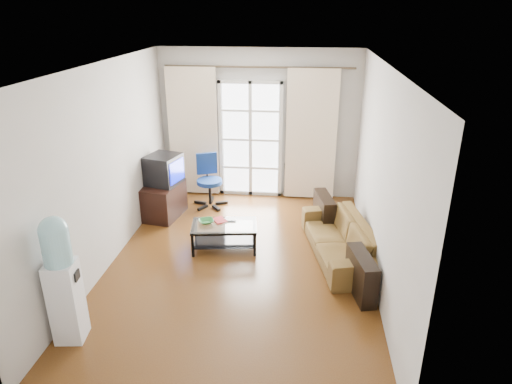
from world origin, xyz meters
TOP-DOWN VIEW (x-y plane):
  - floor at (0.00, 0.00)m, footprint 5.20×5.20m
  - ceiling at (0.00, 0.00)m, footprint 5.20×5.20m
  - wall_back at (0.00, 2.60)m, footprint 3.60×0.02m
  - wall_front at (0.00, -2.60)m, footprint 3.60×0.02m
  - wall_left at (-1.80, 0.00)m, footprint 0.02×5.20m
  - wall_right at (1.80, 0.00)m, footprint 0.02×5.20m
  - french_door at (-0.15, 2.54)m, footprint 1.16×0.06m
  - curtain_rod at (0.00, 2.50)m, footprint 3.30×0.04m
  - curtain_left at (-1.20, 2.48)m, footprint 0.90×0.07m
  - curtain_right at (0.95, 2.48)m, footprint 0.90×0.07m
  - radiator at (0.80, 2.50)m, footprint 0.64×0.12m
  - sofa at (1.39, 0.38)m, footprint 2.18×1.52m
  - coffee_table at (-0.29, 0.42)m, footprint 1.01×0.66m
  - bowl at (-0.56, 0.45)m, footprint 0.38×0.38m
  - book at (-0.45, 0.49)m, footprint 0.37×0.37m
  - remote at (-0.21, 0.53)m, footprint 0.16×0.05m
  - tv_stand at (-1.51, 1.42)m, footprint 0.65×0.86m
  - crt_tv at (-1.51, 1.50)m, footprint 0.63×0.64m
  - task_chair at (-0.82, 1.96)m, footprint 0.83×0.83m
  - water_cooler at (-1.60, -1.71)m, footprint 0.34×0.33m

SIDE VIEW (x-z plane):
  - floor at x=0.00m, z-range 0.00..0.00m
  - coffee_table at x=-0.29m, z-range 0.06..0.44m
  - sofa at x=1.39m, z-range 0.00..0.55m
  - task_chair at x=-0.82m, z-range -0.19..0.74m
  - tv_stand at x=-1.51m, z-range 0.00..0.57m
  - radiator at x=0.80m, z-range 0.01..0.65m
  - remote at x=-0.21m, z-range 0.38..0.40m
  - book at x=-0.45m, z-range 0.38..0.41m
  - bowl at x=-0.56m, z-range 0.38..0.44m
  - water_cooler at x=-1.60m, z-range 0.03..1.48m
  - crt_tv at x=-1.51m, z-range 0.57..1.07m
  - french_door at x=-0.15m, z-range 0.00..2.15m
  - curtain_left at x=-1.20m, z-range 0.02..2.38m
  - curtain_right at x=0.95m, z-range 0.02..2.38m
  - wall_back at x=0.00m, z-range 0.00..2.70m
  - wall_front at x=0.00m, z-range 0.00..2.70m
  - wall_left at x=-1.80m, z-range 0.00..2.70m
  - wall_right at x=1.80m, z-range 0.00..2.70m
  - curtain_rod at x=0.00m, z-range 2.36..2.40m
  - ceiling at x=0.00m, z-range 2.70..2.70m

